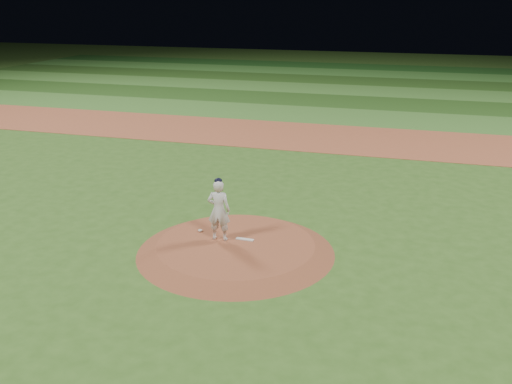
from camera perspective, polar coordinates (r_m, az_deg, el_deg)
name	(u,v)px	position (r m, az deg, el deg)	size (l,w,h in m)	color
ground	(236,252)	(16.00, -2.03, -5.99)	(120.00, 120.00, 0.00)	#30591D
infield_dirt_band	(323,137)	(28.92, 6.74, 5.45)	(70.00, 6.00, 0.02)	#964B2E
outfield_stripe_0	(340,116)	(34.23, 8.35, 7.51)	(70.00, 5.00, 0.02)	#396F28
outfield_stripe_1	(351,102)	(39.10, 9.44, 8.90)	(70.00, 5.00, 0.02)	#224A17
outfield_stripe_2	(359,90)	(44.00, 10.30, 9.97)	(70.00, 5.00, 0.02)	#3C772B
outfield_stripe_3	(366,81)	(48.92, 10.98, 10.83)	(70.00, 5.00, 0.02)	#244C18
outfield_stripe_4	(372,74)	(53.86, 11.55, 11.53)	(70.00, 5.00, 0.02)	#38792C
outfield_stripe_5	(377,67)	(58.81, 12.02, 12.11)	(70.00, 5.00, 0.02)	#1C4F19
pitchers_mound	(236,248)	(15.95, -2.03, -5.58)	(5.50, 5.50, 0.25)	brown
pitching_rubber	(245,239)	(16.12, -1.13, -4.75)	(0.51, 0.13, 0.03)	silver
rosin_bag	(200,230)	(16.73, -5.60, -3.84)	(0.13, 0.13, 0.07)	silver
pitcher_on_mound	(219,210)	(15.84, -3.74, -1.79)	(0.67, 0.47, 1.82)	silver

